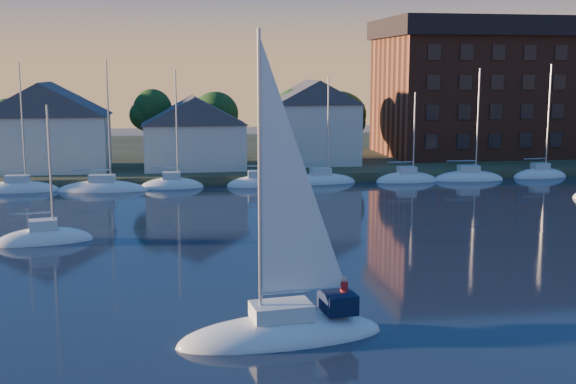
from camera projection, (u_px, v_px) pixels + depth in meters
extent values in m
cube|color=#323921|center=(233.00, 157.00, 100.22)|extent=(160.00, 50.00, 2.00)
cube|color=brown|center=(253.00, 182.00, 77.85)|extent=(120.00, 3.00, 1.00)
cube|color=silver|center=(48.00, 143.00, 79.41)|extent=(13.00, 9.00, 6.00)
cube|color=silver|center=(194.00, 146.00, 81.15)|extent=(11.00, 8.00, 5.00)
cube|color=silver|center=(313.00, 134.00, 85.23)|extent=(10.00, 8.00, 7.00)
cube|color=brown|center=(498.00, 97.00, 94.67)|extent=(30.00, 16.00, 15.00)
cube|color=black|center=(501.00, 29.00, 93.23)|extent=(31.00, 17.00, 2.40)
cylinder|color=#3A241A|center=(19.00, 150.00, 83.82)|extent=(0.50, 0.50, 3.50)
sphere|color=#143513|center=(17.00, 112.00, 83.09)|extent=(5.40, 5.40, 5.40)
cylinder|color=#3A241A|center=(90.00, 149.00, 85.14)|extent=(0.50, 0.50, 3.50)
sphere|color=#143513|center=(89.00, 111.00, 84.40)|extent=(5.40, 5.40, 5.40)
cylinder|color=#3A241A|center=(159.00, 148.00, 86.45)|extent=(0.50, 0.50, 3.50)
sphere|color=#143513|center=(158.00, 110.00, 85.71)|extent=(5.40, 5.40, 5.40)
cylinder|color=#3A241A|center=(226.00, 146.00, 87.77)|extent=(0.50, 0.50, 3.50)
sphere|color=#143513|center=(225.00, 110.00, 87.03)|extent=(5.40, 5.40, 5.40)
cylinder|color=#3A241A|center=(290.00, 145.00, 89.08)|extent=(0.50, 0.50, 3.50)
sphere|color=#143513|center=(290.00, 109.00, 88.34)|extent=(5.40, 5.40, 5.40)
cylinder|color=#3A241A|center=(353.00, 144.00, 90.39)|extent=(0.50, 0.50, 3.50)
sphere|color=#143513|center=(354.00, 109.00, 89.66)|extent=(5.40, 5.40, 5.40)
cylinder|color=#3A241A|center=(414.00, 143.00, 91.71)|extent=(0.50, 0.50, 3.50)
sphere|color=#143513|center=(415.00, 108.00, 90.97)|extent=(5.40, 5.40, 5.40)
cylinder|color=#3A241A|center=(473.00, 142.00, 93.02)|extent=(0.50, 0.50, 3.50)
sphere|color=#143513|center=(475.00, 108.00, 92.28)|extent=(5.40, 5.40, 5.40)
cylinder|color=#3A241A|center=(531.00, 141.00, 94.33)|extent=(0.50, 0.50, 3.50)
sphere|color=#143513|center=(533.00, 107.00, 93.60)|extent=(5.40, 5.40, 5.40)
ellipsoid|color=white|center=(14.00, 193.00, 70.99)|extent=(7.50, 2.40, 2.20)
cube|color=silver|center=(14.00, 180.00, 70.78)|extent=(2.10, 1.32, 0.70)
cylinder|color=#A5A8AD|center=(19.00, 132.00, 70.13)|extent=(0.16, 0.16, 10.00)
cylinder|color=#A5A8AD|center=(4.00, 171.00, 70.50)|extent=(3.15, 0.12, 0.12)
ellipsoid|color=white|center=(98.00, 190.00, 72.31)|extent=(7.50, 2.40, 2.20)
cube|color=silver|center=(97.00, 178.00, 72.09)|extent=(2.10, 1.32, 0.70)
cylinder|color=#A5A8AD|center=(103.00, 131.00, 71.45)|extent=(0.16, 0.16, 10.00)
cylinder|color=#A5A8AD|center=(89.00, 169.00, 71.82)|extent=(3.15, 0.12, 0.12)
ellipsoid|color=white|center=(179.00, 188.00, 73.62)|extent=(7.50, 2.40, 2.20)
cube|color=silver|center=(178.00, 176.00, 73.41)|extent=(2.10, 1.32, 0.70)
cylinder|color=#A5A8AD|center=(185.00, 130.00, 72.76)|extent=(0.16, 0.16, 10.00)
cylinder|color=#A5A8AD|center=(170.00, 168.00, 73.13)|extent=(3.15, 0.12, 0.12)
ellipsoid|color=white|center=(256.00, 186.00, 74.94)|extent=(7.50, 2.40, 2.20)
cube|color=silver|center=(256.00, 174.00, 74.72)|extent=(2.10, 1.32, 0.70)
cylinder|color=#A5A8AD|center=(263.00, 129.00, 74.07)|extent=(0.16, 0.16, 10.00)
cylinder|color=#A5A8AD|center=(248.00, 166.00, 74.44)|extent=(3.15, 0.12, 0.12)
ellipsoid|color=white|center=(331.00, 184.00, 76.25)|extent=(7.50, 2.40, 2.20)
cube|color=silver|center=(331.00, 172.00, 76.03)|extent=(2.10, 1.32, 0.70)
cylinder|color=#A5A8AD|center=(339.00, 128.00, 75.39)|extent=(0.16, 0.16, 10.00)
cylinder|color=#A5A8AD|center=(324.00, 164.00, 75.76)|extent=(3.15, 0.12, 0.12)
ellipsoid|color=white|center=(404.00, 182.00, 77.56)|extent=(7.50, 2.40, 2.20)
cube|color=silver|center=(404.00, 170.00, 77.35)|extent=(2.10, 1.32, 0.70)
cylinder|color=#A5A8AD|center=(412.00, 127.00, 76.70)|extent=(0.16, 0.16, 10.00)
cylinder|color=#A5A8AD|center=(397.00, 163.00, 77.07)|extent=(3.15, 0.12, 0.12)
ellipsoid|color=white|center=(474.00, 180.00, 78.88)|extent=(7.50, 2.40, 2.20)
cube|color=silver|center=(474.00, 169.00, 78.66)|extent=(2.10, 1.32, 0.70)
cylinder|color=#A5A8AD|center=(483.00, 126.00, 78.01)|extent=(0.16, 0.16, 10.00)
cylinder|color=#A5A8AD|center=(468.00, 161.00, 78.39)|extent=(3.15, 0.12, 0.12)
ellipsoid|color=white|center=(542.00, 179.00, 80.19)|extent=(7.50, 2.40, 2.20)
cube|color=silver|center=(542.00, 167.00, 79.98)|extent=(2.10, 1.32, 0.70)
cylinder|color=#A5A8AD|center=(551.00, 125.00, 79.33)|extent=(0.16, 0.16, 10.00)
cylinder|color=#A5A8AD|center=(536.00, 160.00, 79.70)|extent=(3.15, 0.12, 0.12)
ellipsoid|color=white|center=(281.00, 339.00, 32.25)|extent=(9.73, 4.01, 2.20)
cube|color=silver|center=(281.00, 311.00, 32.03)|extent=(2.81, 1.94, 0.70)
cylinder|color=#A5A8AD|center=(260.00, 179.00, 30.79)|extent=(0.16, 0.16, 12.63)
cylinder|color=#A5A8AD|center=(304.00, 290.00, 32.16)|extent=(3.97, 0.53, 0.12)
cube|color=black|center=(338.00, 301.00, 32.70)|extent=(1.58, 1.97, 0.90)
ellipsoid|color=white|center=(44.00, 243.00, 50.26)|extent=(6.99, 3.41, 2.20)
cube|color=silver|center=(43.00, 224.00, 50.04)|extent=(2.07, 1.54, 0.70)
cylinder|color=#A5A8AD|center=(50.00, 168.00, 49.62)|extent=(0.16, 0.16, 8.61)
cylinder|color=#A5A8AD|center=(31.00, 213.00, 49.65)|extent=(2.79, 0.64, 0.12)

